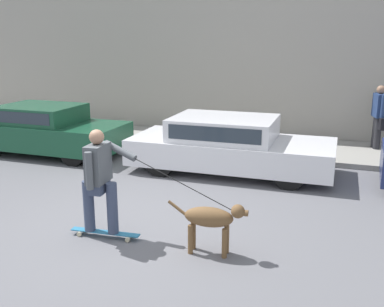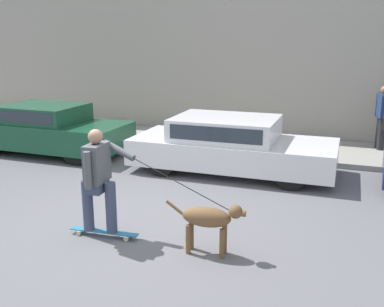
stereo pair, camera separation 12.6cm
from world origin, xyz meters
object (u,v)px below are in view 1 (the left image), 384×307
(dog, at_px, (212,219))
(pedestrian_with_bag, at_px, (379,115))
(parked_car_0, at_px, (46,130))
(parked_car_1, at_px, (229,145))
(skateboarder, at_px, (100,178))

(dog, distance_m, pedestrian_with_bag, 7.03)
(dog, relative_size, pedestrian_with_bag, 0.70)
(parked_car_0, relative_size, parked_car_1, 0.91)
(parked_car_0, bearing_deg, parked_car_1, -0.26)
(parked_car_1, height_order, skateboarder, skateboarder)
(parked_car_0, distance_m, pedestrian_with_bag, 8.34)
(parked_car_1, height_order, dog, parked_car_1)
(parked_car_1, height_order, pedestrian_with_bag, pedestrian_with_bag)
(pedestrian_with_bag, bearing_deg, parked_car_1, 28.17)
(skateboarder, bearing_deg, pedestrian_with_bag, 54.09)
(dog, xyz_separation_m, skateboarder, (-1.67, -0.03, 0.41))
(pedestrian_with_bag, bearing_deg, dog, 56.58)
(parked_car_0, xyz_separation_m, pedestrian_with_bag, (7.84, 2.80, 0.39))
(parked_car_1, relative_size, skateboarder, 1.73)
(parked_car_0, distance_m, dog, 6.70)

